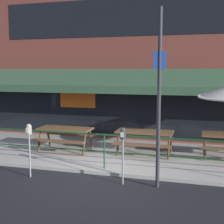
# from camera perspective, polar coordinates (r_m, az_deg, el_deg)

# --- Properties ---
(ground_plane) EXTENTS (120.00, 120.00, 0.00)m
(ground_plane) POSITION_cam_1_polar(r_m,az_deg,el_deg) (8.53, -2.01, -11.48)
(ground_plane) COLOR black
(patio_deck) EXTENTS (15.00, 4.00, 0.10)m
(patio_deck) POSITION_cam_1_polar(r_m,az_deg,el_deg) (10.35, 1.39, -7.72)
(patio_deck) COLOR #ADA89E
(patio_deck) RESTS_ON ground
(restaurant_building) EXTENTS (15.00, 1.60, 6.82)m
(restaurant_building) POSITION_cam_1_polar(r_m,az_deg,el_deg) (12.16, 4.09, 10.44)
(restaurant_building) COLOR brown
(restaurant_building) RESTS_ON ground
(patio_railing) EXTENTS (13.84, 0.04, 0.97)m
(patio_railing) POSITION_cam_1_polar(r_m,az_deg,el_deg) (8.58, -1.43, -5.80)
(patio_railing) COLOR #194723
(patio_railing) RESTS_ON patio_deck
(picnic_table_left) EXTENTS (1.80, 1.42, 0.76)m
(picnic_table_left) POSITION_cam_1_polar(r_m,az_deg,el_deg) (10.65, -8.54, -3.74)
(picnic_table_left) COLOR brown
(picnic_table_left) RESTS_ON patio_deck
(picnic_table_centre) EXTENTS (1.80, 1.42, 0.76)m
(picnic_table_centre) POSITION_cam_1_polar(r_m,az_deg,el_deg) (10.08, 5.98, -4.34)
(picnic_table_centre) COLOR brown
(picnic_table_centre) RESTS_ON patio_deck
(parking_meter_near) EXTENTS (0.15, 0.16, 1.42)m
(parking_meter_near) POSITION_cam_1_polar(r_m,az_deg,el_deg) (8.38, -14.95, -3.95)
(parking_meter_near) COLOR gray
(parking_meter_near) RESTS_ON ground
(parking_meter_far) EXTENTS (0.15, 0.16, 1.42)m
(parking_meter_far) POSITION_cam_1_polar(r_m,az_deg,el_deg) (7.58, 2.01, -4.89)
(parking_meter_far) COLOR gray
(parking_meter_far) RESTS_ON ground
(street_sign_pole) EXTENTS (0.28, 0.09, 4.20)m
(street_sign_pole) POSITION_cam_1_polar(r_m,az_deg,el_deg) (7.30, 8.58, 2.57)
(street_sign_pole) COLOR #2D2D33
(street_sign_pole) RESTS_ON ground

